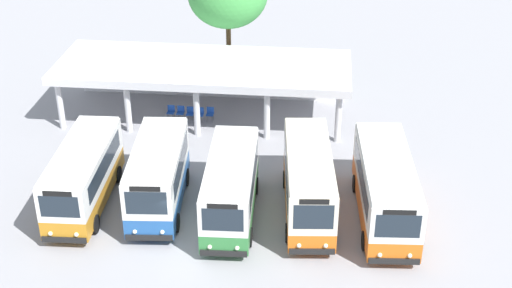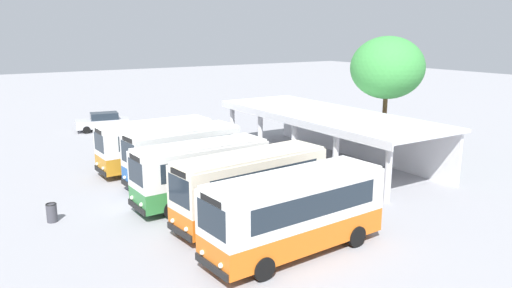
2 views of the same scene
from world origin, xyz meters
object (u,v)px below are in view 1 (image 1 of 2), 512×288
city_bus_middle_cream (231,186)px  waiting_chair_end_by_column (171,111)px  waiting_chair_fifth_seat (210,113)px  city_bus_fourth_amber (308,181)px  waiting_chair_middle_seat (190,112)px  waiting_chair_fourth_seat (200,113)px  city_bus_second_in_row (158,175)px  waiting_chair_second_from_end (181,112)px  city_bus_fifth_blue (385,187)px  city_bus_nearest_orange (83,175)px

city_bus_middle_cream → waiting_chair_end_by_column: size_ratio=8.30×
waiting_chair_end_by_column → waiting_chair_fifth_seat: same height
waiting_chair_end_by_column → waiting_chair_fifth_seat: (2.41, -0.01, 0.00)m
city_bus_middle_cream → city_bus_fourth_amber: 3.68m
waiting_chair_middle_seat → waiting_chair_fourth_seat: size_ratio=1.00×
city_bus_middle_cream → city_bus_fourth_amber: (3.60, 0.77, 0.07)m
city_bus_fourth_amber → waiting_chair_fourth_seat: (-6.82, 9.16, -1.30)m
city_bus_second_in_row → waiting_chair_end_by_column: city_bus_second_in_row is taller
city_bus_middle_cream → city_bus_fourth_amber: bearing=12.1°
city_bus_fourth_amber → waiting_chair_second_from_end: bearing=130.9°
city_bus_fifth_blue → waiting_chair_middle_seat: size_ratio=9.27×
city_bus_fifth_blue → waiting_chair_second_from_end: city_bus_fifth_blue is taller
waiting_chair_fifth_seat → waiting_chair_second_from_end: bearing=-179.6°
waiting_chair_second_from_end → waiting_chair_fourth_seat: 1.21m
city_bus_nearest_orange → waiting_chair_end_by_column: bearing=77.4°
waiting_chair_end_by_column → waiting_chair_fourth_seat: (1.81, -0.12, 0.00)m
city_bus_nearest_orange → waiting_chair_middle_seat: (3.38, 9.63, -1.23)m
city_bus_nearest_orange → waiting_chair_second_from_end: city_bus_nearest_orange is taller
city_bus_fifth_blue → waiting_chair_end_by_column: size_ratio=9.27×
city_bus_nearest_orange → city_bus_fourth_amber: 10.81m
city_bus_fourth_amber → city_bus_fifth_blue: city_bus_fourth_amber is taller
waiting_chair_second_from_end → waiting_chair_middle_seat: (0.60, -0.06, 0.00)m
city_bus_fourth_amber → waiting_chair_fourth_seat: size_ratio=8.97×
waiting_chair_middle_seat → waiting_chair_fourth_seat: 0.60m
waiting_chair_second_from_end → waiting_chair_fourth_seat: same height
city_bus_nearest_orange → waiting_chair_end_by_column: (2.17, 9.72, -1.23)m
city_bus_fourth_amber → waiting_chair_middle_seat: city_bus_fourth_amber is taller
waiting_chair_fourth_seat → city_bus_nearest_orange: bearing=-112.5°
waiting_chair_end_by_column → city_bus_middle_cream: bearing=-63.4°
city_bus_middle_cream → waiting_chair_fourth_seat: size_ratio=8.30×
city_bus_second_in_row → city_bus_fifth_blue: 10.80m
waiting_chair_end_by_column → waiting_chair_middle_seat: bearing=-4.0°
city_bus_second_in_row → waiting_chair_end_by_column: (-1.43, 9.47, -1.30)m
city_bus_fourth_amber → city_bus_nearest_orange: bearing=-177.7°
city_bus_nearest_orange → waiting_chair_fourth_seat: city_bus_nearest_orange is taller
waiting_chair_second_from_end → waiting_chair_middle_seat: size_ratio=1.00×
city_bus_fifth_blue → waiting_chair_fifth_seat: (-9.82, 9.44, -1.27)m
city_bus_middle_cream → waiting_chair_middle_seat: 10.75m
city_bus_fourth_amber → waiting_chair_middle_seat: 11.89m
waiting_chair_end_by_column → waiting_chair_second_from_end: bearing=-2.0°
city_bus_fifth_blue → waiting_chair_middle_seat: bearing=139.6°
city_bus_second_in_row → waiting_chair_middle_seat: bearing=91.4°
city_bus_second_in_row → waiting_chair_fourth_seat: city_bus_second_in_row is taller
city_bus_nearest_orange → city_bus_second_in_row: size_ratio=1.08×
waiting_chair_second_from_end → waiting_chair_fifth_seat: (1.81, 0.01, 0.00)m
city_bus_fifth_blue → waiting_chair_end_by_column: 15.51m
city_bus_second_in_row → city_bus_fourth_amber: 7.20m
waiting_chair_fourth_seat → waiting_chair_fifth_seat: bearing=10.2°
city_bus_fourth_amber → city_bus_fifth_blue: size_ratio=0.97×
city_bus_nearest_orange → city_bus_fourth_amber: (10.80, 0.44, 0.08)m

